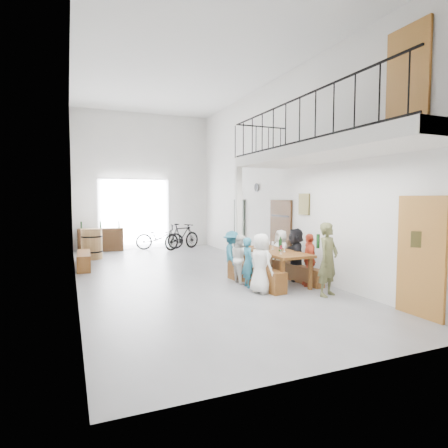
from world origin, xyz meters
name	(u,v)px	position (x,y,z in m)	size (l,w,h in m)	color
floor	(187,275)	(0.00, 0.00, 0.00)	(12.00, 12.00, 0.00)	slate
room_walls	(186,140)	(0.00, 0.00, 3.55)	(12.00, 12.00, 12.00)	white
gateway_portal	(134,214)	(-0.40, 5.94, 1.40)	(2.80, 0.08, 2.80)	white
right_wall_decor	(314,211)	(2.70, -1.87, 1.74)	(0.07, 8.28, 5.07)	brown
balcony	(324,154)	(1.98, -3.13, 2.96)	(1.52, 5.62, 4.00)	white
tasting_table	(275,254)	(1.72, -1.66, 0.71)	(0.91, 2.15, 0.79)	brown
bench_inner	(255,276)	(1.13, -1.74, 0.23)	(0.33, 2.04, 0.47)	brown
bench_wall	(297,273)	(2.32, -1.71, 0.20)	(0.23, 1.78, 0.41)	brown
tableware	(273,244)	(1.74, -1.53, 0.93)	(0.39, 1.38, 0.35)	black
side_bench	(84,261)	(-2.50, 2.09, 0.23)	(0.36, 1.66, 0.47)	brown
oak_barrel	(92,244)	(-2.18, 3.81, 0.51)	(0.70, 0.70, 1.02)	olive
serving_counter	(101,240)	(-1.75, 5.65, 0.44)	(1.68, 0.47, 0.89)	#3C210F
counter_bottles	(100,225)	(-1.75, 5.61, 1.03)	(1.44, 0.15, 0.28)	black
guest_left_a	(261,263)	(0.93, -2.40, 0.65)	(0.63, 0.41, 1.30)	white
guest_left_b	(248,262)	(0.92, -1.81, 0.58)	(0.42, 0.28, 1.15)	#26687F
guest_left_c	(241,259)	(0.96, -1.32, 0.59)	(0.57, 0.45, 1.18)	white
guest_left_d	(232,254)	(0.99, -0.72, 0.61)	(0.79, 0.45, 1.22)	#26687F
guest_right_a	(309,260)	(2.30, -2.24, 0.62)	(0.72, 0.30, 1.23)	#B3381E
guest_right_b	(296,254)	(2.34, -1.62, 0.65)	(1.21, 0.39, 1.31)	black
guest_right_c	(281,252)	(2.32, -0.93, 0.61)	(0.59, 0.39, 1.21)	white
host_standing	(328,259)	(2.12, -3.15, 0.77)	(0.56, 0.37, 1.55)	brown
potted_plant	(258,258)	(2.45, 0.59, 0.21)	(0.38, 0.33, 0.43)	#154616
bicycle_near	(160,237)	(0.48, 5.29, 0.49)	(0.66, 1.88, 0.99)	black
bicycle_far	(182,236)	(1.29, 4.91, 0.52)	(0.49, 1.74, 1.05)	black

